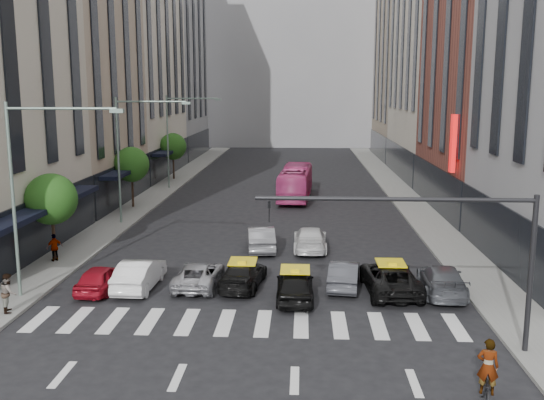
# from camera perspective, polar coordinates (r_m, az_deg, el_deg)

# --- Properties ---
(ground) EXTENTS (160.00, 160.00, 0.00)m
(ground) POSITION_cam_1_polar(r_m,az_deg,el_deg) (24.61, -2.51, -12.79)
(ground) COLOR black
(ground) RESTS_ON ground
(sidewalk_left) EXTENTS (3.00, 96.00, 0.15)m
(sidewalk_left) POSITION_cam_1_polar(r_m,az_deg,el_deg) (55.13, -11.50, 0.10)
(sidewalk_left) COLOR slate
(sidewalk_left) RESTS_ON ground
(sidewalk_right) EXTENTS (3.00, 96.00, 0.15)m
(sidewalk_right) POSITION_cam_1_polar(r_m,az_deg,el_deg) (54.20, 12.76, -0.12)
(sidewalk_right) COLOR slate
(sidewalk_right) RESTS_ON ground
(building_left_b) EXTENTS (8.00, 16.00, 24.00)m
(building_left_b) POSITION_cam_1_polar(r_m,az_deg,el_deg) (54.11, -18.29, 12.30)
(building_left_b) COLOR tan
(building_left_b) RESTS_ON ground
(building_left_c) EXTENTS (8.00, 20.00, 36.00)m
(building_left_c) POSITION_cam_1_polar(r_m,az_deg,el_deg) (71.66, -13.20, 16.75)
(building_left_c) COLOR beige
(building_left_c) RESTS_ON ground
(building_left_d) EXTENTS (8.00, 18.00, 30.00)m
(building_left_d) POSITION_cam_1_polar(r_m,az_deg,el_deg) (89.77, -9.69, 13.59)
(building_left_d) COLOR gray
(building_left_d) RESTS_ON ground
(building_right_b) EXTENTS (8.00, 18.00, 26.00)m
(building_right_b) POSITION_cam_1_polar(r_m,az_deg,el_deg) (51.80, 20.10, 13.41)
(building_right_b) COLOR brown
(building_right_b) RESTS_ON ground
(building_right_d) EXTENTS (8.00, 18.00, 28.00)m
(building_right_d) POSITION_cam_1_polar(r_m,az_deg,el_deg) (88.88, 12.85, 12.87)
(building_right_d) COLOR tan
(building_right_d) RESTS_ON ground
(building_far) EXTENTS (30.00, 10.00, 36.00)m
(building_far) POSITION_cam_1_polar(r_m,az_deg,el_deg) (107.88, 1.82, 14.75)
(building_far) COLOR gray
(building_far) RESTS_ON ground
(tree_near) EXTENTS (2.88, 2.88, 4.95)m
(tree_near) POSITION_cam_1_polar(r_m,az_deg,el_deg) (35.93, -20.06, 0.07)
(tree_near) COLOR black
(tree_near) RESTS_ON sidewalk_left
(tree_mid) EXTENTS (2.88, 2.88, 4.95)m
(tree_mid) POSITION_cam_1_polar(r_m,az_deg,el_deg) (50.87, -13.09, 3.28)
(tree_mid) COLOR black
(tree_mid) RESTS_ON sidewalk_left
(tree_far) EXTENTS (2.88, 2.88, 4.95)m
(tree_far) POSITION_cam_1_polar(r_m,az_deg,el_deg) (66.31, -9.30, 4.99)
(tree_far) COLOR black
(tree_far) RESTS_ON sidewalk_left
(streetlamp_near) EXTENTS (5.38, 0.25, 9.00)m
(streetlamp_near) POSITION_cam_1_polar(r_m,az_deg,el_deg) (29.47, -21.68, 2.27)
(streetlamp_near) COLOR gray
(streetlamp_near) RESTS_ON sidewalk_left
(streetlamp_mid) EXTENTS (5.38, 0.25, 9.00)m
(streetlamp_mid) POSITION_cam_1_polar(r_m,az_deg,el_deg) (44.42, -13.14, 5.21)
(streetlamp_mid) COLOR gray
(streetlamp_mid) RESTS_ON sidewalk_left
(streetlamp_far) EXTENTS (5.38, 0.25, 9.00)m
(streetlamp_far) POSITION_cam_1_polar(r_m,az_deg,el_deg) (59.92, -8.92, 6.61)
(streetlamp_far) COLOR gray
(streetlamp_far) RESTS_ON sidewalk_left
(traffic_signal) EXTENTS (10.10, 0.20, 6.00)m
(traffic_signal) POSITION_cam_1_polar(r_m,az_deg,el_deg) (22.82, 16.79, -3.26)
(traffic_signal) COLOR black
(traffic_signal) RESTS_ON ground
(liberty_sign) EXTENTS (0.30, 0.70, 4.00)m
(liberty_sign) POSITION_cam_1_polar(r_m,az_deg,el_deg) (43.93, 16.68, 5.12)
(liberty_sign) COLOR red
(liberty_sign) RESTS_ON ground
(car_red) EXTENTS (1.66, 3.85, 1.30)m
(car_red) POSITION_cam_1_polar(r_m,az_deg,el_deg) (30.77, -15.87, -7.11)
(car_red) COLOR #A10E1E
(car_red) RESTS_ON ground
(car_white_front) EXTENTS (1.74, 4.56, 1.49)m
(car_white_front) POSITION_cam_1_polar(r_m,az_deg,el_deg) (30.70, -12.35, -6.80)
(car_white_front) COLOR white
(car_white_front) RESTS_ON ground
(car_silver) EXTENTS (2.21, 4.53, 1.24)m
(car_silver) POSITION_cam_1_polar(r_m,az_deg,el_deg) (30.51, -6.89, -6.98)
(car_silver) COLOR #A8A8AE
(car_silver) RESTS_ON ground
(taxi_left) EXTENTS (2.34, 4.68, 1.31)m
(taxi_left) POSITION_cam_1_polar(r_m,az_deg,el_deg) (30.24, -2.75, -7.02)
(taxi_left) COLOR black
(taxi_left) RESTS_ON ground
(taxi_center) EXTENTS (1.78, 4.31, 1.46)m
(taxi_center) POSITION_cam_1_polar(r_m,az_deg,el_deg) (28.41, 2.19, -8.00)
(taxi_center) COLOR black
(taxi_center) RESTS_ON ground
(car_grey_mid) EXTENTS (1.90, 4.23, 1.35)m
(car_grey_mid) POSITION_cam_1_polar(r_m,az_deg,el_deg) (30.40, 6.80, -6.94)
(car_grey_mid) COLOR #3D3E44
(car_grey_mid) RESTS_ON ground
(taxi_right) EXTENTS (2.70, 5.37, 1.46)m
(taxi_right) POSITION_cam_1_polar(r_m,az_deg,el_deg) (29.97, 11.07, -7.21)
(taxi_right) COLOR black
(taxi_right) RESTS_ON ground
(car_grey_curb) EXTENTS (2.28, 4.96, 1.40)m
(car_grey_curb) POSITION_cam_1_polar(r_m,az_deg,el_deg) (30.33, 15.70, -7.25)
(car_grey_curb) COLOR #494C51
(car_grey_curb) RESTS_ON ground
(car_row2_left) EXTENTS (2.11, 4.70, 1.50)m
(car_row2_left) POSITION_cam_1_polar(r_m,az_deg,el_deg) (37.01, -1.05, -3.61)
(car_row2_left) COLOR gray
(car_row2_left) RESTS_ON ground
(car_row2_right) EXTENTS (2.00, 4.88, 1.41)m
(car_row2_right) POSITION_cam_1_polar(r_m,az_deg,el_deg) (37.12, 3.61, -3.65)
(car_row2_right) COLOR silver
(car_row2_right) RESTS_ON ground
(bus) EXTENTS (3.08, 10.61, 2.92)m
(bus) POSITION_cam_1_polar(r_m,az_deg,el_deg) (54.42, 2.23, 1.65)
(bus) COLOR #CB3B7E
(bus) RESTS_ON ground
(motorcycle) EXTENTS (0.89, 1.68, 0.84)m
(motorcycle) POSITION_cam_1_polar(r_m,az_deg,el_deg) (21.01, 19.53, -16.39)
(motorcycle) COLOR black
(motorcycle) RESTS_ON ground
(rider) EXTENTS (0.75, 0.57, 1.83)m
(rider) POSITION_cam_1_polar(r_m,az_deg,el_deg) (20.46, 19.76, -13.03)
(rider) COLOR gray
(rider) RESTS_ON motorcycle
(pedestrian_near) EXTENTS (0.92, 1.02, 1.71)m
(pedestrian_near) POSITION_cam_1_polar(r_m,az_deg,el_deg) (28.89, -23.55, -7.99)
(pedestrian_near) COLOR gray
(pedestrian_near) RESTS_ON sidewalk_left
(pedestrian_far) EXTENTS (0.92, 0.90, 1.55)m
(pedestrian_far) POSITION_cam_1_polar(r_m,az_deg,el_deg) (36.27, -19.78, -4.23)
(pedestrian_far) COLOR gray
(pedestrian_far) RESTS_ON sidewalk_left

